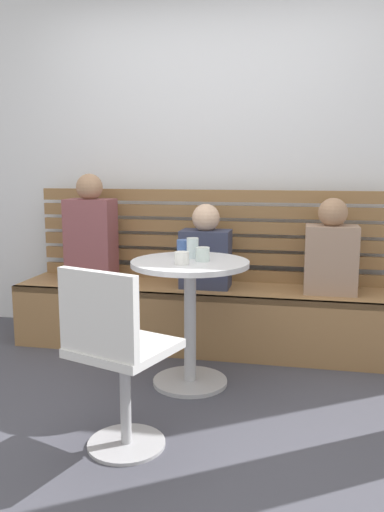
# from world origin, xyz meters

# --- Properties ---
(ground) EXTENTS (8.00, 8.00, 0.00)m
(ground) POSITION_xyz_m (0.00, 0.00, 0.00)
(ground) COLOR #42424C
(back_wall) EXTENTS (5.20, 0.10, 2.90)m
(back_wall) POSITION_xyz_m (0.00, 1.64, 1.45)
(back_wall) COLOR silver
(back_wall) RESTS_ON ground
(booth_bench) EXTENTS (2.70, 0.52, 0.44)m
(booth_bench) POSITION_xyz_m (0.00, 1.20, 0.22)
(booth_bench) COLOR olive
(booth_bench) RESTS_ON ground
(booth_backrest) EXTENTS (2.65, 0.04, 0.67)m
(booth_backrest) POSITION_xyz_m (0.00, 1.44, 0.78)
(booth_backrest) COLOR olive
(booth_backrest) RESTS_ON booth_bench
(cafe_table) EXTENTS (0.68, 0.68, 0.74)m
(cafe_table) POSITION_xyz_m (0.02, 0.55, 0.52)
(cafe_table) COLOR #ADADB2
(cafe_table) RESTS_ON ground
(white_chair) EXTENTS (0.51, 0.51, 0.85)m
(white_chair) POSITION_xyz_m (-0.14, -0.26, 0.46)
(white_chair) COLOR #ADADB2
(white_chair) RESTS_ON ground
(person_adult) EXTENTS (0.34, 0.22, 0.78)m
(person_adult) POSITION_xyz_m (-0.86, 1.22, 0.79)
(person_adult) COLOR brown
(person_adult) RESTS_ON booth_bench
(person_child_left) EXTENTS (0.34, 0.22, 0.63)m
(person_child_left) POSITION_xyz_m (0.84, 1.20, 0.72)
(person_child_left) COLOR #9E7F6B
(person_child_left) RESTS_ON booth_bench
(person_child_middle) EXTENTS (0.34, 0.22, 0.58)m
(person_child_middle) POSITION_xyz_m (-0.01, 1.20, 0.69)
(person_child_middle) COLOR #333851
(person_child_middle) RESTS_ON booth_bench
(cup_glass_tall) EXTENTS (0.07, 0.07, 0.12)m
(cup_glass_tall) POSITION_xyz_m (0.02, 0.65, 0.80)
(cup_glass_tall) COLOR silver
(cup_glass_tall) RESTS_ON cafe_table
(cup_ceramic_white) EXTENTS (0.08, 0.08, 0.07)m
(cup_ceramic_white) POSITION_xyz_m (-0.00, 0.44, 0.78)
(cup_ceramic_white) COLOR white
(cup_ceramic_white) RESTS_ON cafe_table
(cup_mug_blue) EXTENTS (0.08, 0.08, 0.09)m
(cup_mug_blue) POSITION_xyz_m (-0.06, 0.73, 0.79)
(cup_mug_blue) COLOR #3D5B9E
(cup_mug_blue) RESTS_ON cafe_table
(cup_glass_short) EXTENTS (0.08, 0.08, 0.08)m
(cup_glass_short) POSITION_xyz_m (0.09, 0.56, 0.78)
(cup_glass_short) COLOR silver
(cup_glass_short) RESTS_ON cafe_table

